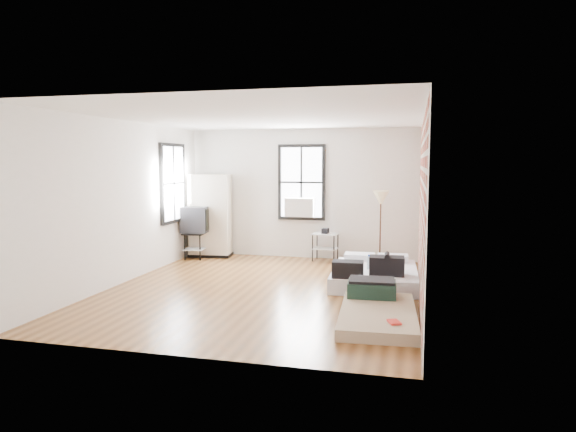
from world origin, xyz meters
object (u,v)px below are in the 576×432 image
(wardrobe, at_px, (210,216))
(floor_lamp, at_px, (381,202))
(tv_stand, at_px, (197,221))
(mattress_main, at_px, (374,274))
(side_table, at_px, (325,239))
(mattress_bare, at_px, (376,308))

(wardrobe, distance_m, floor_lamp, 3.74)
(wardrobe, distance_m, tv_stand, 0.34)
(mattress_main, bearing_deg, side_table, 119.84)
(wardrobe, height_order, tv_stand, wardrobe)
(wardrobe, height_order, floor_lamp, wardrobe)
(wardrobe, xyz_separation_m, floor_lamp, (3.72, 0.00, 0.37))
(mattress_main, height_order, wardrobe, wardrobe)
(mattress_bare, bearing_deg, tv_stand, 136.71)
(floor_lamp, xyz_separation_m, tv_stand, (-3.94, -0.25, -0.46))
(tv_stand, bearing_deg, wardrobe, 42.40)
(mattress_bare, relative_size, tv_stand, 1.69)
(floor_lamp, bearing_deg, wardrobe, 180.00)
(mattress_bare, bearing_deg, wardrobe, 133.22)
(wardrobe, relative_size, side_table, 2.63)
(mattress_bare, height_order, wardrobe, wardrobe)
(mattress_bare, bearing_deg, side_table, 106.23)
(floor_lamp, bearing_deg, tv_stand, -176.38)
(mattress_bare, relative_size, wardrobe, 1.05)
(side_table, bearing_deg, mattress_main, -57.57)
(mattress_bare, relative_size, side_table, 2.77)
(floor_lamp, relative_size, tv_stand, 1.33)
(mattress_main, xyz_separation_m, wardrobe, (-3.75, 1.78, 0.74))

